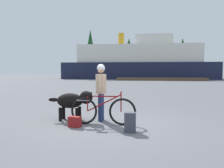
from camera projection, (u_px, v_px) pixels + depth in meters
name	position (u px, v px, depth m)	size (l,w,h in m)	color
ground_plane	(112.00, 124.00, 6.24)	(160.00, 160.00, 0.00)	slate
bicycle	(103.00, 110.00, 6.19)	(1.83, 0.44, 0.93)	black
person_cyclist	(101.00, 87.00, 6.66)	(0.32, 0.53, 1.70)	navy
dog	(73.00, 101.00, 6.74)	(1.38, 0.53, 0.90)	black
backpack	(130.00, 122.00, 5.45)	(0.28, 0.20, 0.48)	#3F3F4C
handbag_pannier	(75.00, 122.00, 5.94)	(0.32, 0.18, 0.28)	maroon
dock_pier	(161.00, 79.00, 33.96)	(13.39, 2.07, 0.40)	brown
ferry_boat	(139.00, 63.00, 42.01)	(27.22, 8.71, 8.55)	#191E38
pine_tree_far_left	(90.00, 48.00, 57.22)	(3.44, 3.44, 12.01)	#4C331E
pine_tree_center	(129.00, 52.00, 52.47)	(3.69, 3.69, 9.09)	#4C331E
pine_tree_far_right	(182.00, 53.00, 52.01)	(4.01, 4.01, 8.99)	#4C331E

